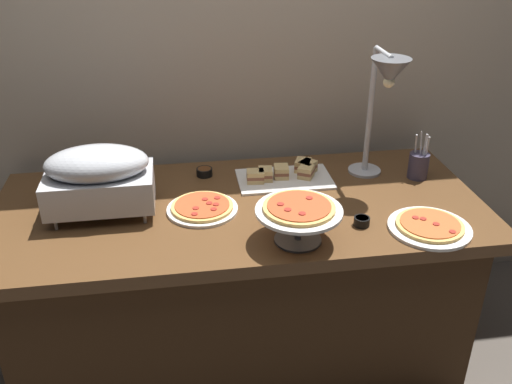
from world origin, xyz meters
name	(u,v)px	position (x,y,z in m)	size (l,w,h in m)	color
ground_plane	(242,351)	(0.00, 0.00, 0.00)	(8.00, 8.00, 0.00)	#4C443D
back_wall	(224,60)	(0.00, 0.50, 1.20)	(4.40, 0.04, 2.40)	tan
buffet_table	(241,282)	(0.00, 0.00, 0.39)	(1.90, 0.84, 0.76)	brown
chafing_dish	(99,177)	(-0.52, 0.01, 0.91)	(0.39, 0.24, 0.27)	#B7BABF
heat_lamp	(385,85)	(0.57, 0.08, 1.19)	(0.15, 0.31, 0.55)	#B7BABF
pizza_plate_front	(430,226)	(0.65, -0.29, 0.77)	(0.30, 0.30, 0.03)	white
pizza_plate_center	(202,208)	(-0.15, -0.03, 0.77)	(0.27, 0.27, 0.03)	white
pizza_plate_raised_stand	(299,213)	(0.17, -0.29, 0.87)	(0.30, 0.30, 0.14)	#595B60
sandwich_platter	(286,174)	(0.22, 0.19, 0.78)	(0.39, 0.24, 0.06)	white
sauce_cup_near	(204,172)	(-0.12, 0.28, 0.78)	(0.07, 0.07, 0.03)	black
sauce_cup_far	(362,221)	(0.42, -0.22, 0.78)	(0.06, 0.06, 0.03)	black
utensil_holder	(419,165)	(0.78, 0.12, 0.82)	(0.08, 0.08, 0.21)	#383347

